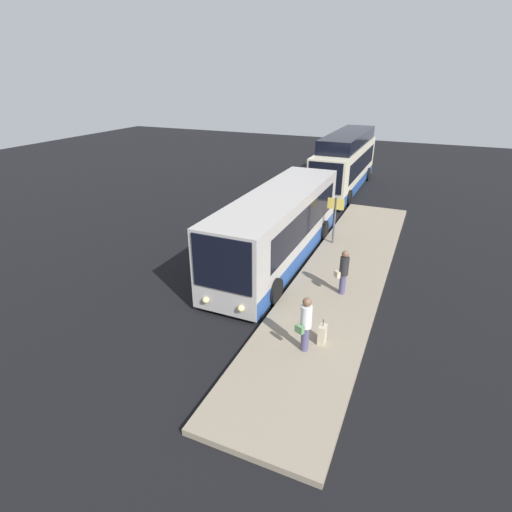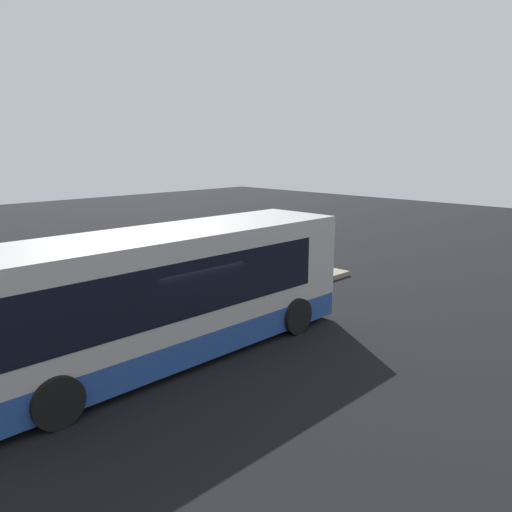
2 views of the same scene
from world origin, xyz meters
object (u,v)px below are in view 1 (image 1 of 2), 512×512
Objects in this scene: bus_lead at (279,228)px; sign_post at (335,214)px; suitcase at (322,334)px; passenger_waiting at (343,270)px; bus_second at (345,164)px; passenger_boarding at (306,322)px.

sign_post is (-2.63, 1.96, 0.13)m from bus_lead.
sign_post is (-8.30, -1.69, 1.23)m from suitcase.
suitcase is (3.40, 0.14, -0.67)m from passenger_waiting.
bus_second is 16.54m from passenger_waiting.
bus_second is 11.42m from sign_post.
passenger_boarding is (20.11, 3.24, -0.64)m from bus_second.
suitcase is (19.55, 3.65, -1.34)m from bus_second.
bus_second is 4.86× the size of sign_post.
suitcase is at bearing 32.74° from bus_lead.
bus_lead reaches higher than passenger_boarding.
sign_post is at bearing -168.49° from suitcase.
bus_second is (-13.87, 0.00, 0.23)m from bus_lead.
bus_second is 12.93× the size of suitcase.
passenger_boarding is 3.97m from passenger_waiting.
bus_second is 20.38m from passenger_boarding.
bus_second is at bearing -29.00° from passenger_waiting.
sign_post is (11.25, 1.96, -0.11)m from bus_second.
passenger_waiting reaches higher than suitcase.
passenger_boarding is 2.08× the size of suitcase.
passenger_boarding is 0.99m from suitcase.
bus_second is at bearing 180.00° from bus_lead.
suitcase is 8.56m from sign_post.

